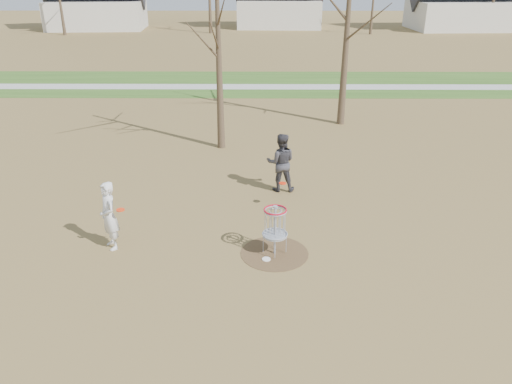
# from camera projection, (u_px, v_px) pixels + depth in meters

# --- Properties ---
(ground) EXTENTS (160.00, 160.00, 0.00)m
(ground) POSITION_uv_depth(u_px,v_px,m) (275.00, 253.00, 13.16)
(ground) COLOR brown
(ground) RESTS_ON ground
(green_band) EXTENTS (160.00, 8.00, 0.01)m
(green_band) POSITION_uv_depth(u_px,v_px,m) (266.00, 83.00, 32.29)
(green_band) COLOR #2D5119
(green_band) RESTS_ON ground
(footpath) EXTENTS (160.00, 1.50, 0.01)m
(footpath) POSITION_uv_depth(u_px,v_px,m) (266.00, 87.00, 31.38)
(footpath) COLOR #9E9E99
(footpath) RESTS_ON green_band
(dirt_circle) EXTENTS (1.80, 1.80, 0.01)m
(dirt_circle) POSITION_uv_depth(u_px,v_px,m) (275.00, 253.00, 13.16)
(dirt_circle) COLOR #47331E
(dirt_circle) RESTS_ON ground
(player_standing) EXTENTS (0.75, 0.82, 1.88)m
(player_standing) POSITION_uv_depth(u_px,v_px,m) (109.00, 216.00, 13.07)
(player_standing) COLOR silver
(player_standing) RESTS_ON ground
(player_throwing) EXTENTS (0.98, 0.77, 1.98)m
(player_throwing) POSITION_uv_depth(u_px,v_px,m) (281.00, 162.00, 16.51)
(player_throwing) COLOR #38363C
(player_throwing) RESTS_ON ground
(disc_grounded) EXTENTS (0.22, 0.22, 0.02)m
(disc_grounded) POSITION_uv_depth(u_px,v_px,m) (266.00, 259.00, 12.86)
(disc_grounded) COLOR white
(disc_grounded) RESTS_ON dirt_circle
(discs_in_play) EXTENTS (4.52, 2.71, 0.34)m
(discs_in_play) POSITION_uv_depth(u_px,v_px,m) (212.00, 195.00, 14.08)
(discs_in_play) COLOR #FF2C0D
(discs_in_play) RESTS_ON ground
(disc_golf_basket) EXTENTS (0.64, 0.64, 1.35)m
(disc_golf_basket) POSITION_uv_depth(u_px,v_px,m) (275.00, 223.00, 12.79)
(disc_golf_basket) COLOR #9EA3AD
(disc_golf_basket) RESTS_ON ground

